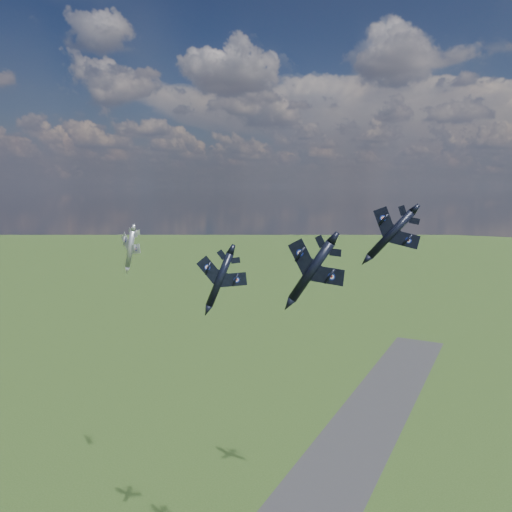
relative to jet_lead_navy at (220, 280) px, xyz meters
The scene contains 4 objects.
jet_lead_navy is the anchor object (origin of this frame).
jet_right_navy 18.57m from the jet_lead_navy, 13.70° to the right, with size 9.91×13.81×2.86m, color black, non-canonical shape.
jet_high_navy 38.62m from the jet_lead_navy, 57.58° to the left, with size 11.88×16.56×3.43m, color black, non-canonical shape.
jet_left_silver 39.79m from the jet_lead_navy, 152.63° to the left, with size 9.02×12.57×2.60m, color #9A9FA4, non-canonical shape.
Camera 1 is at (48.77, -66.43, 95.83)m, focal length 35.00 mm.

